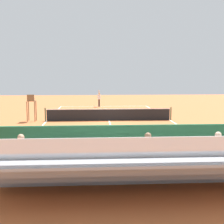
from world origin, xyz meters
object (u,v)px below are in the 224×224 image
Objects in this scene: equipment_bag at (166,169)px; tennis_racket at (96,107)px; bleacher_stand at (134,167)px; tennis_ball_near at (98,108)px; courtside_bench at (212,158)px; tennis_net at (109,114)px; umpire_chair at (31,105)px; tennis_player at (99,98)px.

tennis_racket is at bearing -84.35° from equipment_bag.
bleacher_stand is at bearing 51.92° from equipment_bag.
tennis_ball_near is (0.73, -24.31, -0.88)m from bleacher_stand.
bleacher_stand is 3.91m from courtside_bench.
tennis_net is 13.67m from courtside_bench.
bleacher_stand is 25.77m from tennis_racket.
tennis_ball_near is at bearing -85.06° from tennis_net.
tennis_net is 9.03m from tennis_ball_near.
umpire_chair reaches higher than tennis_net.
tennis_player is at bearing -80.92° from courtside_bench.
tennis_racket is (0.32, 0.29, -1.00)m from tennis_player.
equipment_bag reaches higher than tennis_racket.
tennis_ball_near is at bearing -84.29° from equipment_bag.
tennis_ball_near is (2.24, -22.38, -0.15)m from equipment_bag.
tennis_net is 11.44× the size of equipment_bag.
tennis_racket is at bearing 41.44° from tennis_player.
tennis_racket is 1.43m from tennis_ball_near.
bleacher_stand is 5.03× the size of courtside_bench.
bleacher_stand is 10.07× the size of equipment_bag.
tennis_net is at bearing -83.77° from equipment_bag.
courtside_bench is 1.84m from equipment_bag.
bleacher_stand is at bearing 89.82° from tennis_net.
courtside_bench is 24.05m from tennis_racket.
tennis_player is 3.67× the size of tennis_racket.
tennis_net is 10.46m from tennis_racket.
tennis_ball_near is (0.78, -8.98, -0.47)m from tennis_net.
tennis_net is 4.81× the size of umpire_chair.
bleacher_stand reaches higher than tennis_player.
equipment_bag is (-1.51, -1.93, -0.74)m from bleacher_stand.
equipment_bag is at bearing 4.08° from courtside_bench.
tennis_player is 29.18× the size of tennis_ball_near.
equipment_bag is at bearing 94.82° from tennis_player.
bleacher_stand is 24.34m from tennis_ball_near.
tennis_player is at bearing -86.95° from tennis_net.
tennis_net reaches higher than tennis_racket.
umpire_chair is at bearing -0.89° from tennis_net.
equipment_bag is 13.64× the size of tennis_ball_near.
tennis_net is at bearing 94.90° from tennis_racket.
tennis_player is (2.03, -24.10, 0.84)m from equipment_bag.
tennis_player is at bearing -85.18° from equipment_bag.
courtside_bench reaches higher than tennis_ball_near.
courtside_bench is at bearing -175.92° from equipment_bag.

